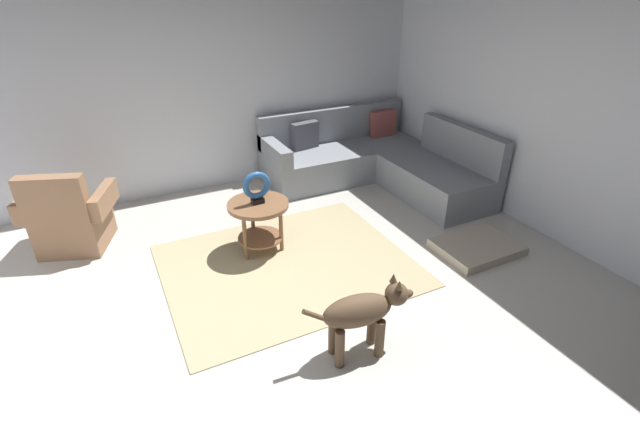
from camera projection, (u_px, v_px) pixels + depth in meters
ground_plane at (304, 317)px, 3.80m from camera, size 6.00×6.00×0.10m
wall_back at (201, 82)px, 5.47m from camera, size 6.00×0.12×2.70m
wall_right at (581, 111)px, 4.31m from camera, size 0.12×6.00×2.70m
area_rug at (288, 265)px, 4.39m from camera, size 2.30×1.90×0.01m
sectional_couch at (375, 162)px, 6.03m from camera, size 2.20×2.25×0.88m
armchair at (71, 220)px, 4.54m from camera, size 0.96×0.84×0.88m
side_table at (259, 214)px, 4.45m from camera, size 0.60×0.60×0.54m
torus_sculpture at (257, 187)px, 4.31m from camera, size 0.28×0.08×0.33m
dog_bed_mat at (477, 247)px, 4.60m from camera, size 0.80×0.60×0.09m
dog at (363, 312)px, 3.21m from camera, size 0.85×0.29×0.63m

